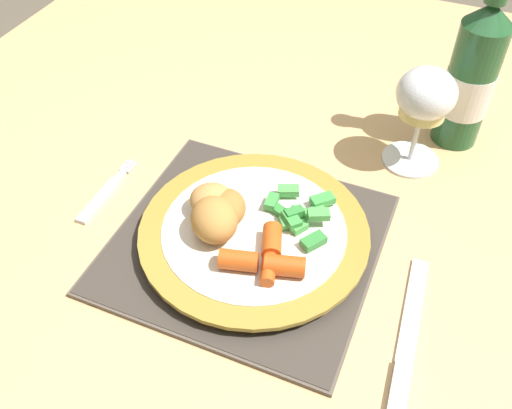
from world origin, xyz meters
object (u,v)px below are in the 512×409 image
table_knife (406,351)px  wine_glass (425,99)px  dinner_plate (254,234)px  bottle (472,75)px  fork (104,195)px  dining_table (325,202)px

table_knife → wine_glass: size_ratio=1.46×
dinner_plate → table_knife: (0.20, -0.08, -0.01)m
table_knife → wine_glass: wine_glass is taller
wine_glass → bottle: bearing=58.3°
fork → wine_glass: bearing=32.6°
wine_glass → dinner_plate: bearing=-122.3°
dining_table → wine_glass: 0.21m
wine_glass → bottle: (0.05, 0.07, 0.00)m
dining_table → wine_glass: wine_glass is taller
dinner_plate → dining_table: bearing=77.9°
table_knife → bottle: bearing=91.9°
fork → table_knife: table_knife is taller
bottle → fork: bearing=-143.0°
table_knife → wine_glass: bearing=101.2°
table_knife → bottle: bottle is taller
dining_table → table_knife: size_ratio=6.15×
dinner_plate → table_knife: bearing=-20.9°
table_knife → dinner_plate: bearing=159.1°
dining_table → fork: 0.32m
dining_table → wine_glass: size_ratio=9.00×
fork → wine_glass: size_ratio=0.86×
dining_table → bottle: bottle is taller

